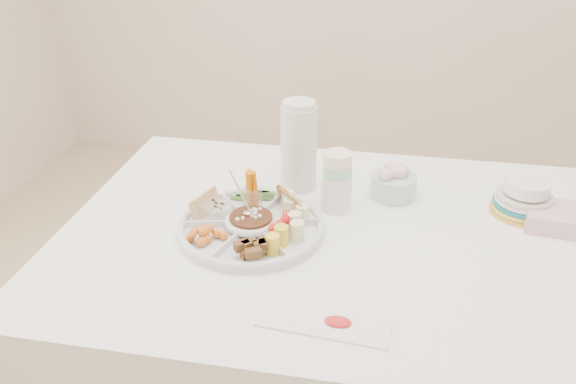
% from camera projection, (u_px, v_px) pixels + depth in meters
% --- Properties ---
extents(dining_table, '(1.52, 1.02, 0.76)m').
position_uv_depth(dining_table, '(344.00, 340.00, 1.66)').
color(dining_table, white).
rests_on(dining_table, floor).
extents(party_tray, '(0.45, 0.45, 0.04)m').
position_uv_depth(party_tray, '(251.00, 224.00, 1.47)').
color(party_tray, white).
rests_on(party_tray, dining_table).
extents(bean_dip, '(0.13, 0.13, 0.04)m').
position_uv_depth(bean_dip, '(251.00, 221.00, 1.46)').
color(bean_dip, '#481F15').
rests_on(bean_dip, party_tray).
extents(tortillas, '(0.11, 0.11, 0.06)m').
position_uv_depth(tortillas, '(293.00, 203.00, 1.52)').
color(tortillas, '#C28A3D').
rests_on(tortillas, party_tray).
extents(carrot_cucumber, '(0.14, 0.14, 0.10)m').
position_uv_depth(carrot_cucumber, '(252.00, 186.00, 1.56)').
color(carrot_cucumber, '#CC6604').
rests_on(carrot_cucumber, party_tray).
extents(pita_raisins, '(0.14, 0.14, 0.06)m').
position_uv_depth(pita_raisins, '(210.00, 205.00, 1.51)').
color(pita_raisins, '#E6B588').
rests_on(pita_raisins, party_tray).
extents(cherries, '(0.13, 0.13, 0.04)m').
position_uv_depth(cherries, '(205.00, 234.00, 1.40)').
color(cherries, orange).
rests_on(cherries, party_tray).
extents(granola_chunks, '(0.12, 0.12, 0.04)m').
position_uv_depth(granola_chunks, '(250.00, 248.00, 1.35)').
color(granola_chunks, brown).
rests_on(granola_chunks, party_tray).
extents(banana_tomato, '(0.14, 0.14, 0.10)m').
position_uv_depth(banana_tomato, '(295.00, 224.00, 1.40)').
color(banana_tomato, '#DFCB77').
rests_on(banana_tomato, party_tray).
extents(cup_stack, '(0.10, 0.10, 0.23)m').
position_uv_depth(cup_stack, '(337.00, 172.00, 1.53)').
color(cup_stack, silver).
rests_on(cup_stack, dining_table).
extents(thermos, '(0.12, 0.12, 0.28)m').
position_uv_depth(thermos, '(299.00, 145.00, 1.63)').
color(thermos, silver).
rests_on(thermos, dining_table).
extents(flower_bowl, '(0.17, 0.17, 0.10)m').
position_uv_depth(flower_bowl, '(394.00, 181.00, 1.62)').
color(flower_bowl, '#99DBC0').
rests_on(flower_bowl, dining_table).
extents(napkin_stack, '(0.17, 0.15, 0.05)m').
position_uv_depth(napkin_stack, '(555.00, 218.00, 1.49)').
color(napkin_stack, beige).
rests_on(napkin_stack, dining_table).
extents(plate_stack, '(0.19, 0.19, 0.11)m').
position_uv_depth(plate_stack, '(525.00, 195.00, 1.53)').
color(plate_stack, '#EAE457').
rests_on(plate_stack, dining_table).
extents(placemat, '(0.29, 0.12, 0.01)m').
position_uv_depth(placemat, '(323.00, 322.00, 1.17)').
color(placemat, white).
rests_on(placemat, dining_table).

